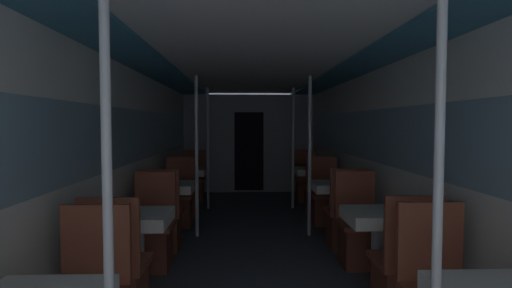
% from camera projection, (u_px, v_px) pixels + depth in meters
% --- Properties ---
extents(wall_left, '(0.05, 10.24, 2.15)m').
position_uv_depth(wall_left, '(126.00, 159.00, 4.51)').
color(wall_left, silver).
rests_on(wall_left, ground_plane).
extents(wall_right, '(0.05, 10.24, 2.15)m').
position_uv_depth(wall_right, '(381.00, 158.00, 4.61)').
color(wall_right, silver).
rests_on(wall_right, ground_plane).
extents(ceiling_panel, '(2.92, 10.24, 0.07)m').
position_uv_depth(ceiling_panel, '(255.00, 63.00, 4.50)').
color(ceiling_panel, white).
rests_on(ceiling_panel, wall_left).
extents(bulkhead_far, '(2.87, 0.09, 2.15)m').
position_uv_depth(bulkhead_far, '(249.00, 144.00, 8.81)').
color(bulkhead_far, gray).
rests_on(bulkhead_far, ground_plane).
extents(support_pole_left_0, '(0.05, 0.05, 2.15)m').
position_uv_depth(support_pole_left_0, '(108.00, 220.00, 1.80)').
color(support_pole_left_0, silver).
rests_on(support_pole_left_0, ground_plane).
extents(dining_table_left_1, '(0.58, 0.58, 0.72)m').
position_uv_depth(dining_table_left_1, '(137.00, 226.00, 3.57)').
color(dining_table_left_1, '#4C4C51').
rests_on(dining_table_left_1, ground_plane).
extents(chair_left_near_1, '(0.44, 0.44, 1.00)m').
position_uv_depth(chair_left_near_1, '(117.00, 285.00, 3.00)').
color(chair_left_near_1, brown).
rests_on(chair_left_near_1, ground_plane).
extents(chair_left_far_1, '(0.44, 0.44, 1.00)m').
position_uv_depth(chair_left_far_1, '(152.00, 239.00, 4.17)').
color(chair_left_far_1, brown).
rests_on(chair_left_far_1, ground_plane).
extents(dining_table_left_2, '(0.58, 0.58, 0.72)m').
position_uv_depth(dining_table_left_2, '(172.00, 192.00, 5.32)').
color(dining_table_left_2, '#4C4C51').
rests_on(dining_table_left_2, ground_plane).
extents(chair_left_near_2, '(0.44, 0.44, 1.00)m').
position_uv_depth(chair_left_near_2, '(163.00, 225.00, 4.75)').
color(chair_left_near_2, brown).
rests_on(chair_left_near_2, ground_plane).
extents(chair_left_far_2, '(0.44, 0.44, 1.00)m').
position_uv_depth(chair_left_far_2, '(179.00, 205.00, 5.92)').
color(chair_left_far_2, brown).
rests_on(chair_left_far_2, ground_plane).
extents(support_pole_left_2, '(0.05, 0.05, 2.15)m').
position_uv_depth(support_pole_left_2, '(197.00, 156.00, 5.31)').
color(support_pole_left_2, silver).
rests_on(support_pole_left_2, ground_plane).
extents(dining_table_left_3, '(0.58, 0.58, 0.72)m').
position_uv_depth(dining_table_left_3, '(189.00, 175.00, 7.08)').
color(dining_table_left_3, '#4C4C51').
rests_on(dining_table_left_3, ground_plane).
extents(chair_left_near_3, '(0.44, 0.44, 1.00)m').
position_uv_depth(chair_left_near_3, '(185.00, 198.00, 6.51)').
color(chair_left_near_3, brown).
rests_on(chair_left_near_3, ground_plane).
extents(chair_left_far_3, '(0.44, 0.44, 1.00)m').
position_uv_depth(chair_left_far_3, '(193.00, 187.00, 7.68)').
color(chair_left_far_3, brown).
rests_on(chair_left_far_3, ground_plane).
extents(support_pole_left_3, '(0.05, 0.05, 2.15)m').
position_uv_depth(support_pole_left_3, '(208.00, 148.00, 7.07)').
color(support_pole_left_3, silver).
rests_on(support_pole_left_3, ground_plane).
extents(support_pole_right_0, '(0.05, 0.05, 2.15)m').
position_uv_depth(support_pole_right_0, '(438.00, 218.00, 1.85)').
color(support_pole_right_0, silver).
rests_on(support_pole_right_0, ground_plane).
extents(dining_table_right_1, '(0.58, 0.58, 0.72)m').
position_uv_depth(dining_table_right_1, '(378.00, 224.00, 3.64)').
color(dining_table_right_1, '#4C4C51').
rests_on(dining_table_right_1, ground_plane).
extents(chair_right_near_1, '(0.44, 0.44, 1.00)m').
position_uv_depth(chair_right_near_1, '(403.00, 281.00, 3.07)').
color(chair_right_near_1, brown).
rests_on(chair_right_near_1, ground_plane).
extents(chair_right_far_1, '(0.44, 0.44, 1.00)m').
position_uv_depth(chair_right_far_1, '(359.00, 237.00, 4.25)').
color(chair_right_far_1, brown).
rests_on(chair_right_far_1, ground_plane).
extents(dining_table_right_2, '(0.58, 0.58, 0.72)m').
position_uv_depth(dining_table_right_2, '(334.00, 191.00, 5.40)').
color(dining_table_right_2, '#4C4C51').
rests_on(dining_table_right_2, ground_plane).
extents(chair_right_near_2, '(0.44, 0.44, 1.00)m').
position_uv_depth(chair_right_near_2, '(345.00, 224.00, 4.83)').
color(chair_right_near_2, brown).
rests_on(chair_right_near_2, ground_plane).
extents(chair_right_far_2, '(0.44, 0.44, 1.00)m').
position_uv_depth(chair_right_far_2, '(325.00, 204.00, 6.00)').
color(chair_right_far_2, brown).
rests_on(chair_right_far_2, ground_plane).
extents(support_pole_right_2, '(0.05, 0.05, 2.15)m').
position_uv_depth(support_pole_right_2, '(310.00, 156.00, 5.36)').
color(support_pole_right_2, silver).
rests_on(support_pole_right_2, ground_plane).
extents(dining_table_right_3, '(0.58, 0.58, 0.72)m').
position_uv_depth(dining_table_right_3, '(311.00, 175.00, 7.16)').
color(dining_table_right_3, '#4C4C51').
rests_on(dining_table_right_3, ground_plane).
extents(chair_right_near_3, '(0.44, 0.44, 1.00)m').
position_uv_depth(chair_right_near_3, '(317.00, 197.00, 6.58)').
color(chair_right_near_3, brown).
rests_on(chair_right_near_3, ground_plane).
extents(chair_right_far_3, '(0.44, 0.44, 1.00)m').
position_uv_depth(chair_right_far_3, '(306.00, 186.00, 7.76)').
color(chair_right_far_3, brown).
rests_on(chair_right_far_3, ground_plane).
extents(support_pole_right_3, '(0.05, 0.05, 2.15)m').
position_uv_depth(support_pole_right_3, '(293.00, 148.00, 7.12)').
color(support_pole_right_3, silver).
rests_on(support_pole_right_3, ground_plane).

